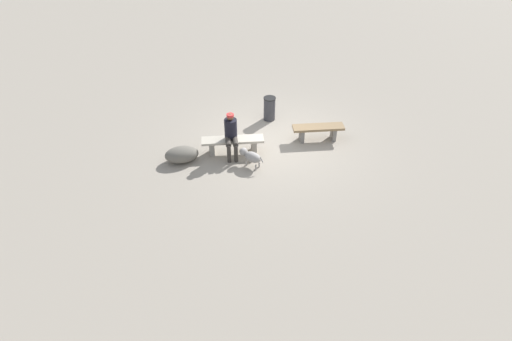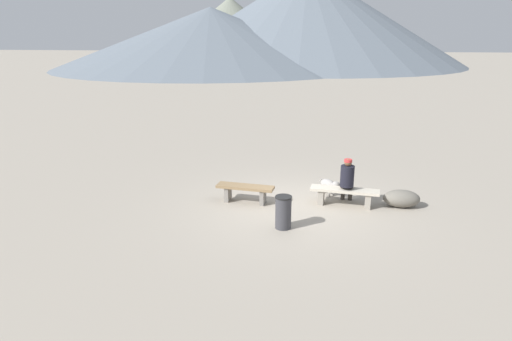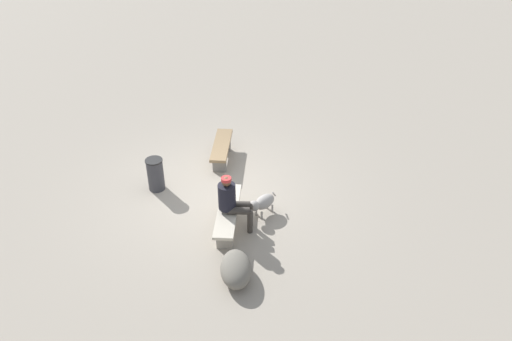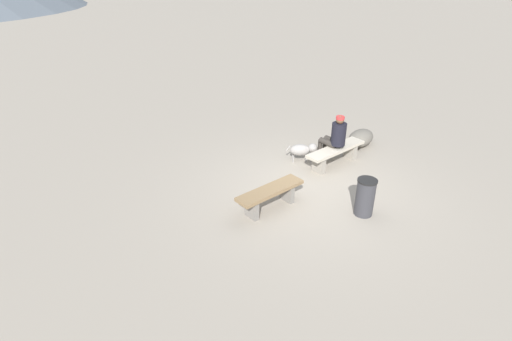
{
  "view_description": "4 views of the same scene",
  "coord_description": "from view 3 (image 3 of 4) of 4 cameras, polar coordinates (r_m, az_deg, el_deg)",
  "views": [
    {
      "loc": [
        2.72,
        10.04,
        6.84
      ],
      "look_at": [
        0.95,
        1.75,
        0.36
      ],
      "focal_mm": 29.14,
      "sensor_mm": 36.0,
      "label": 1
    },
    {
      "loc": [
        0.57,
        -10.75,
        4.29
      ],
      "look_at": [
        -1.18,
        1.61,
        0.45
      ],
      "focal_mm": 31.32,
      "sensor_mm": 36.0,
      "label": 2
    },
    {
      "loc": [
        9.43,
        0.42,
        6.77
      ],
      "look_at": [
        0.29,
        0.93,
        0.69
      ],
      "focal_mm": 35.73,
      "sensor_mm": 36.0,
      "label": 3
    },
    {
      "loc": [
        -6.41,
        -4.23,
        4.45
      ],
      "look_at": [
        -0.86,
        0.94,
        0.45
      ],
      "focal_mm": 27.71,
      "sensor_mm": 36.0,
      "label": 4
    }
  ],
  "objects": [
    {
      "name": "dog",
      "position": [
        10.68,
        0.72,
        -3.63
      ],
      "size": [
        0.6,
        0.63,
        0.47
      ],
      "rotation": [
        0.0,
        0.0,
        5.45
      ],
      "color": "gray",
      "rests_on": "ground"
    },
    {
      "name": "bench_right",
      "position": [
        10.36,
        -3.17,
        -4.93
      ],
      "size": [
        1.79,
        0.6,
        0.46
      ],
      "rotation": [
        0.0,
        0.0,
        -0.12
      ],
      "color": "gray",
      "rests_on": "ground"
    },
    {
      "name": "seated_person",
      "position": [
        10.08,
        -2.72,
        -3.3
      ],
      "size": [
        0.39,
        0.69,
        1.27
      ],
      "rotation": [
        0.0,
        0.0,
        -0.1
      ],
      "color": "black",
      "rests_on": "ground"
    },
    {
      "name": "ground",
      "position": [
        11.64,
        -4.66,
        -2.32
      ],
      "size": [
        210.0,
        210.0,
        0.06
      ],
      "primitive_type": "cube",
      "color": "#9E9384"
    },
    {
      "name": "boulder",
      "position": [
        9.34,
        -2.27,
        -10.97
      ],
      "size": [
        0.95,
        0.6,
        0.45
      ],
      "primitive_type": "ellipsoid",
      "rotation": [
        0.0,
        0.0,
        3.18
      ],
      "color": "#6B665B",
      "rests_on": "ground"
    },
    {
      "name": "trash_bin",
      "position": [
        11.63,
        -11.19,
        -0.42
      ],
      "size": [
        0.39,
        0.39,
        0.77
      ],
      "color": "#38383D",
      "rests_on": "ground"
    },
    {
      "name": "bench_left",
      "position": [
        12.48,
        -3.87,
        2.49
      ],
      "size": [
        1.55,
        0.57,
        0.47
      ],
      "rotation": [
        0.0,
        0.0,
        -0.12
      ],
      "color": "gray",
      "rests_on": "ground"
    }
  ]
}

